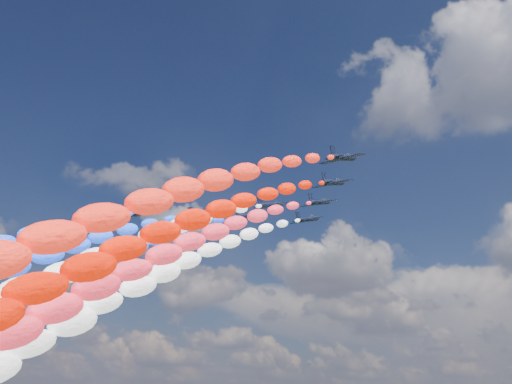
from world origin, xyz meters
The scene contains 15 objects.
jet_0 centered at (-29.80, -5.12, 101.72)m, with size 9.53×12.78×2.82m, color black, non-canonical shape.
jet_1 centered at (-19.21, 5.78, 101.72)m, with size 9.53×12.78×2.82m, color black, non-canonical shape.
trail_1 centered at (-19.21, -45.11, 76.29)m, with size 5.79×97.22×53.46m, color #1B4CFF, non-canonical shape.
jet_2 centered at (-10.40, 14.10, 101.72)m, with size 9.53×12.78×2.82m, color black, non-canonical shape.
trail_2 centered at (-10.40, -36.78, 76.29)m, with size 5.79×97.22×53.46m, color blue, non-canonical shape.
jet_3 centered at (0.35, 9.88, 101.72)m, with size 9.53×12.78×2.82m, color black, non-canonical shape.
trail_3 centered at (0.35, -41.01, 76.29)m, with size 5.79×97.22×53.46m, color white, non-canonical shape.
jet_4 centered at (1.04, 26.17, 101.72)m, with size 9.53×12.78×2.82m, color black, non-canonical shape.
trail_4 centered at (1.04, -24.71, 76.29)m, with size 5.79×97.22×53.46m, color white, non-canonical shape.
jet_5 centered at (11.65, 15.28, 101.72)m, with size 9.53×12.78×2.82m, color black, non-canonical shape.
trail_5 centered at (11.65, -35.60, 76.29)m, with size 5.79×97.22×53.46m, color #F02A40, non-canonical shape.
jet_6 centered at (21.86, 4.78, 101.72)m, with size 9.53×12.78×2.82m, color black, non-canonical shape.
trail_6 centered at (21.86, -46.10, 76.29)m, with size 5.79×97.22×53.46m, color red, non-canonical shape.
jet_7 centered at (31.37, -7.20, 101.72)m, with size 9.53×12.78×2.82m, color black, non-canonical shape.
trail_7 centered at (31.37, -58.09, 76.29)m, with size 5.79×97.22×53.46m, color red, non-canonical shape.
Camera 1 is at (93.21, -119.37, 50.37)m, focal length 45.96 mm.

